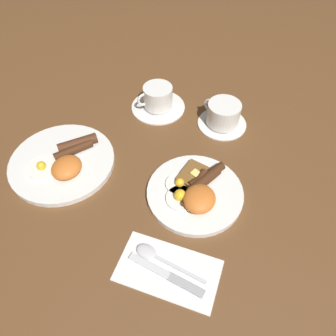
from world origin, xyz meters
TOP-DOWN VIEW (x-y plane):
  - ground_plane at (0.00, 0.00)m, footprint 3.00×3.00m
  - breakfast_plate_near at (-0.00, -0.00)m, footprint 0.24×0.24m
  - breakfast_plate_far at (-0.06, 0.35)m, footprint 0.28×0.28m
  - teacup_near at (0.27, 0.03)m, footprint 0.14×0.14m
  - teacup_far at (0.26, 0.23)m, footprint 0.17×0.17m
  - napkin at (-0.20, -0.02)m, footprint 0.14×0.22m
  - knife at (-0.22, -0.03)m, footprint 0.02×0.17m
  - spoon at (-0.19, 0.02)m, footprint 0.03×0.17m

SIDE VIEW (x-z plane):
  - ground_plane at x=0.00m, z-range 0.00..0.00m
  - napkin at x=-0.20m, z-range 0.00..0.01m
  - knife at x=-0.22m, z-range 0.00..0.01m
  - spoon at x=-0.19m, z-range 0.00..0.01m
  - breakfast_plate_far at x=-0.06m, z-range -0.01..0.04m
  - breakfast_plate_near at x=0.00m, z-range -0.01..0.04m
  - teacup_far at x=0.26m, z-range -0.01..0.07m
  - teacup_near at x=0.27m, z-range 0.00..0.07m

